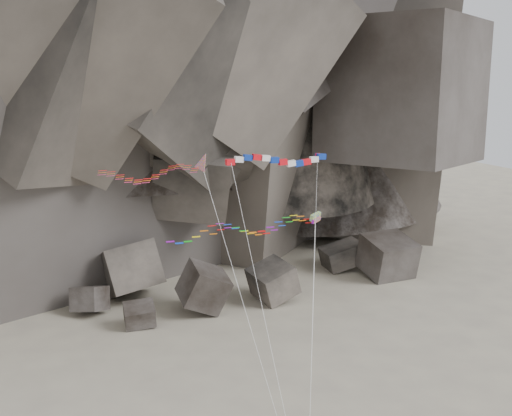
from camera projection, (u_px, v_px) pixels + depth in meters
name	position (u px, v px, depth m)	size (l,w,h in m)	color
boulder_field	(207.00, 283.00, 86.18)	(76.48, 15.79, 8.67)	#47423F
delta_kite	(147.00, 173.00, 48.34)	(10.57, 15.46, 22.78)	red
banner_kite	(278.00, 162.00, 53.09)	(9.07, 15.75, 22.33)	red
parafoil_kite	(239.00, 228.00, 52.06)	(13.72, 14.58, 17.33)	#D2F00D
pennant_kite	(315.00, 234.00, 51.57)	(8.78, 15.36, 22.07)	red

